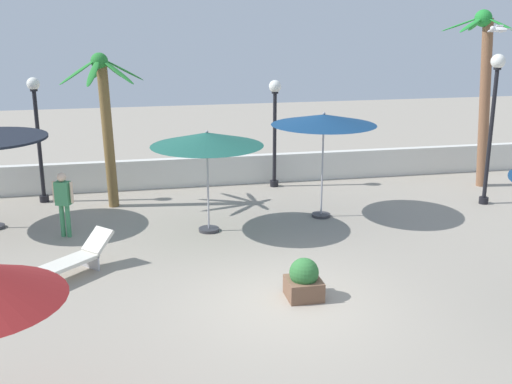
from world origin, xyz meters
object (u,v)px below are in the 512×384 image
guest_0 (63,198)px  patio_umbrella_2 (324,121)px  palm_tree_1 (105,111)px  lamp_post_0 (275,118)px  seagull_0 (499,29)px  lamp_post_2 (493,107)px  planter (304,280)px  lamp_post_1 (37,125)px  patio_umbrella_4 (207,140)px  palm_tree_0 (484,82)px  lounge_chair_0 (76,258)px

guest_0 → patio_umbrella_2: bearing=2.1°
patio_umbrella_2 → palm_tree_1: 6.28m
lamp_post_0 → seagull_0: 8.33m
lamp_post_2 → planter: bearing=-144.0°
lamp_post_1 → seagull_0: size_ratio=3.58×
lamp_post_2 → guest_0: (-12.19, -0.46, -1.90)m
patio_umbrella_4 → lamp_post_2: bearing=5.3°
seagull_0 → lamp_post_0: bearing=114.8°
palm_tree_0 → lounge_chair_0: palm_tree_0 is taller
lamp_post_2 → planter: size_ratio=5.25×
palm_tree_0 → lamp_post_1: bearing=175.9°
lamp_post_1 → lamp_post_2: 13.43m
palm_tree_1 → planter: bearing=-61.3°
patio_umbrella_4 → planter: 5.06m
lamp_post_2 → guest_0: size_ratio=2.61×
palm_tree_1 → lamp_post_2: size_ratio=1.01×
lounge_chair_0 → palm_tree_0: bearing=21.4°
lamp_post_0 → lamp_post_1: bearing=-177.6°
lamp_post_1 → palm_tree_1: bearing=-23.6°
lamp_post_1 → lounge_chair_0: (1.34, -5.93, -1.98)m
patio_umbrella_4 → lamp_post_1: bearing=141.3°
lamp_post_1 → seagull_0: (10.59, -6.77, 2.88)m
lounge_chair_0 → seagull_0: 10.48m
patio_umbrella_4 → seagull_0: (6.00, -3.09, 2.79)m
patio_umbrella_4 → lounge_chair_0: size_ratio=1.68×
patio_umbrella_4 → lamp_post_2: size_ratio=0.65×
patio_umbrella_2 → guest_0: size_ratio=1.75×
guest_0 → seagull_0: bearing=-19.4°
lamp_post_0 → lamp_post_1: (-7.32, -0.31, 0.07)m
patio_umbrella_2 → guest_0: (-6.97, -0.25, -1.72)m
palm_tree_1 → patio_umbrella_4: bearing=-47.3°
patio_umbrella_4 → lamp_post_0: 4.83m
palm_tree_0 → lounge_chair_0: size_ratio=3.28×
lamp_post_1 → lamp_post_2: size_ratio=0.85×
palm_tree_0 → patio_umbrella_4: bearing=-164.0°
lamp_post_2 → guest_0: 12.34m
patio_umbrella_2 → lamp_post_0: bearing=99.4°
palm_tree_0 → seagull_0: bearing=-119.7°
lamp_post_0 → palm_tree_0: bearing=-11.3°
palm_tree_1 → lamp_post_1: (-2.02, 0.88, -0.50)m
guest_0 → lamp_post_0: bearing=29.8°
palm_tree_0 → guest_0: 13.39m
palm_tree_0 → palm_tree_1: size_ratio=1.26×
palm_tree_0 → lounge_chair_0: (-12.54, -4.92, -3.05)m
lamp_post_0 → planter: (-1.36, -8.39, -1.91)m
lamp_post_1 → lamp_post_2: (13.11, -2.89, 0.57)m
palm_tree_1 → lamp_post_1: size_ratio=1.19×
patio_umbrella_2 → planter: patio_umbrella_2 is taller
lamp_post_2 → guest_0: bearing=-177.8°
lamp_post_0 → lounge_chair_0: (-5.98, -6.24, -1.90)m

